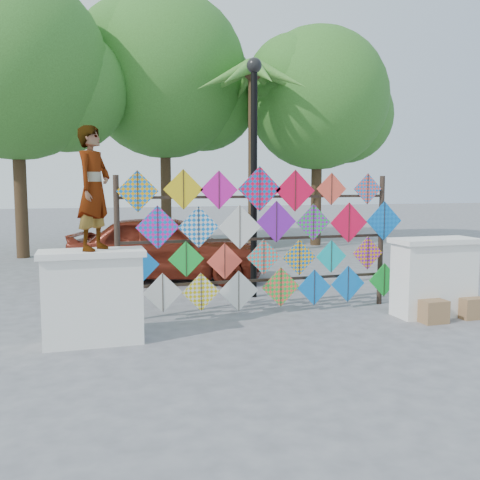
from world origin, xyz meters
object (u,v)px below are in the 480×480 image
(kite_rack, at_px, (264,240))
(vendor_woman, at_px, (94,188))
(sedan, at_px, (168,247))
(lamppost, at_px, (254,155))

(kite_rack, relative_size, vendor_woman, 3.01)
(sedan, xyz_separation_m, lamppost, (1.30, -2.23, 1.95))
(vendor_woman, xyz_separation_m, sedan, (1.65, 4.43, -1.37))
(vendor_woman, relative_size, sedan, 0.38)
(vendor_woman, xyz_separation_m, lamppost, (2.95, 2.20, 0.58))
(lamppost, bearing_deg, sedan, 120.25)
(vendor_woman, height_order, lamppost, lamppost)
(kite_rack, height_order, lamppost, lamppost)
(kite_rack, bearing_deg, sedan, 107.03)
(sedan, bearing_deg, kite_rack, -143.36)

